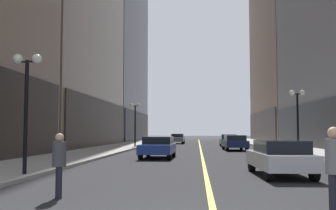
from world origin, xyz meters
name	(u,v)px	position (x,y,z in m)	size (l,w,h in m)	color
ground_plane	(200,147)	(0.00, 35.00, 0.00)	(200.00, 200.00, 0.00)	#262628
sidewalk_left	(123,146)	(-8.25, 35.00, 0.07)	(4.50, 78.00, 0.15)	#ADA8A0
sidewalk_right	(280,147)	(8.25, 35.00, 0.07)	(4.50, 78.00, 0.15)	#ADA8A0
lane_centre_stripe	(200,147)	(0.00, 35.00, 0.00)	(0.16, 70.00, 0.01)	#E5D64C
car_silver	(280,157)	(2.72, 8.85, 0.72)	(1.92, 4.32, 1.32)	#B7B7BC
car_blue	(158,146)	(-2.73, 18.08, 0.72)	(2.02, 4.35, 1.32)	navy
car_navy	(235,142)	(2.91, 27.95, 0.72)	(1.99, 4.50, 1.32)	#141E4C
car_green	(228,140)	(3.05, 36.29, 0.72)	(1.76, 4.19, 1.32)	#196038
car_grey	(178,138)	(-2.91, 45.88, 0.72)	(1.86, 4.73, 1.32)	slate
pedestrian_with_orange_bag	(59,160)	(-3.75, 3.72, 0.93)	(0.46, 0.46, 1.60)	black
pedestrian_in_grey_suit	(335,165)	(2.29, 1.92, 1.02)	(0.47, 0.47, 1.74)	black
street_lamp_left_near	(27,86)	(-6.40, 7.56, 3.26)	(1.06, 0.36, 4.43)	black
street_lamp_left_far	(135,115)	(-6.40, 31.80, 3.26)	(1.06, 0.36, 4.43)	black
street_lamp_right_mid	(297,107)	(6.40, 20.57, 3.26)	(1.06, 0.36, 4.43)	black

